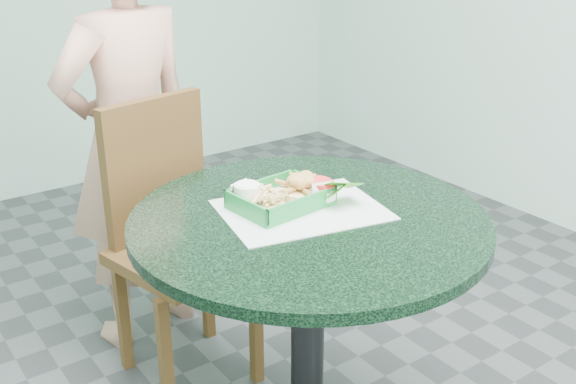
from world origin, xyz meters
TOP-DOWN VIEW (x-y plane):
  - cafe_table at (0.00, 0.00)m, footprint 0.89×0.89m
  - dining_chair at (-0.08, 0.62)m, footprint 0.38×0.38m
  - diner_person at (-0.08, 0.89)m, footprint 0.59×0.45m
  - placemat at (0.00, 0.04)m, footprint 0.45×0.37m
  - food_basket at (-0.03, 0.08)m, footprint 0.23×0.17m
  - crab_sandwich at (0.03, 0.07)m, footprint 0.12×0.12m
  - fries_pile at (-0.06, 0.10)m, footprint 0.13×0.13m
  - sauce_ramekin at (-0.10, 0.13)m, footprint 0.07×0.07m
  - garnish_cup at (0.08, 0.03)m, footprint 0.11×0.11m

SIDE VIEW (x-z plane):
  - dining_chair at x=-0.08m, z-range 0.07..1.00m
  - cafe_table at x=0.00m, z-range 0.21..0.96m
  - diner_person at x=-0.08m, z-range 0.00..1.47m
  - placemat at x=0.00m, z-range 0.75..0.75m
  - food_basket at x=-0.03m, z-range 0.74..0.79m
  - fries_pile at x=-0.06m, z-range 0.77..0.81m
  - garnish_cup at x=0.08m, z-range 0.77..0.81m
  - crab_sandwich at x=0.03m, z-range 0.76..0.84m
  - sauce_ramekin at x=-0.10m, z-range 0.78..0.82m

